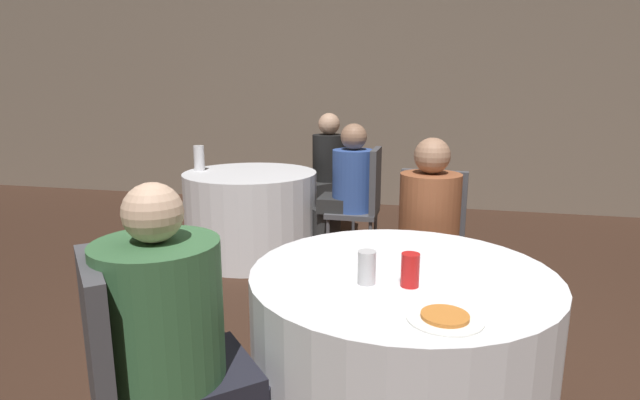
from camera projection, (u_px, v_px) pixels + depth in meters
name	position (u px, v px, depth m)	size (l,w,h in m)	color
wall_back	(435.00, 91.00, 5.86)	(16.00, 0.06, 2.80)	#7A6B5B
table_near	(399.00, 357.00, 2.01)	(1.18, 1.18, 0.73)	silver
table_far	(251.00, 214.00, 4.29)	(1.13, 1.13, 0.73)	silver
chair_near_north	(430.00, 240.00, 2.90)	(0.44, 0.44, 0.96)	#47474C
chair_near_southwest	(131.00, 384.00, 1.49)	(0.57, 0.57, 0.96)	#47474C
chair_far_northeast	(337.00, 179.00, 4.86)	(0.56, 0.56, 0.96)	#47474C
chair_far_east	(365.00, 197.00, 4.03)	(0.41, 0.40, 0.96)	#47474C
person_green_jacket	(184.00, 358.00, 1.55)	(0.50, 0.50, 1.17)	black
person_floral_shirt	(427.00, 244.00, 2.74)	(0.35, 0.51, 1.17)	#282828
person_blue_shirt	(345.00, 193.00, 4.06)	(0.51, 0.34, 1.16)	#282828
person_black_shirt	(323.00, 177.00, 4.75)	(0.44, 0.46, 1.20)	#282828
pizza_plate_near	(445.00, 317.00, 1.53)	(0.24, 0.24, 0.02)	white
soda_can_silver	(367.00, 267.00, 1.80)	(0.07, 0.07, 0.12)	silver
soda_can_red	(410.00, 270.00, 1.77)	(0.07, 0.07, 0.12)	red
bottle_far	(199.00, 158.00, 4.28)	(0.09, 0.09, 0.21)	white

